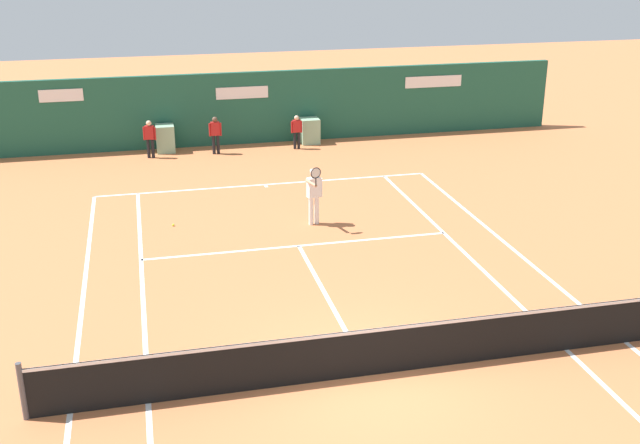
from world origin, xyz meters
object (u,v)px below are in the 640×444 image
(player_on_baseline, at_px, (314,192))
(ball_kid_left_post, at_px, (150,137))
(ball_kid_centre_post, at_px, (215,133))
(ball_kid_right_post, at_px, (297,130))
(tennis_ball_near_service_line, at_px, (173,225))

(player_on_baseline, height_order, ball_kid_left_post, player_on_baseline)
(player_on_baseline, xyz_separation_m, ball_kid_centre_post, (-1.87, 7.88, -0.16))
(ball_kid_right_post, bearing_deg, ball_kid_left_post, 0.98)
(player_on_baseline, relative_size, ball_kid_right_post, 1.43)
(player_on_baseline, distance_m, ball_kid_right_post, 7.97)
(player_on_baseline, xyz_separation_m, ball_kid_left_post, (-4.19, 7.88, -0.17))
(ball_kid_right_post, distance_m, tennis_ball_near_service_line, 8.71)
(ball_kid_left_post, bearing_deg, ball_kid_right_post, -168.63)
(ball_kid_right_post, bearing_deg, player_on_baseline, 82.80)
(player_on_baseline, height_order, ball_kid_centre_post, player_on_baseline)
(ball_kid_right_post, bearing_deg, tennis_ball_near_service_line, 56.19)
(player_on_baseline, height_order, ball_kid_right_post, player_on_baseline)
(ball_kid_left_post, bearing_deg, player_on_baseline, 129.39)
(ball_kid_right_post, relative_size, ball_kid_centre_post, 0.92)
(player_on_baseline, bearing_deg, ball_kid_left_post, -77.22)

